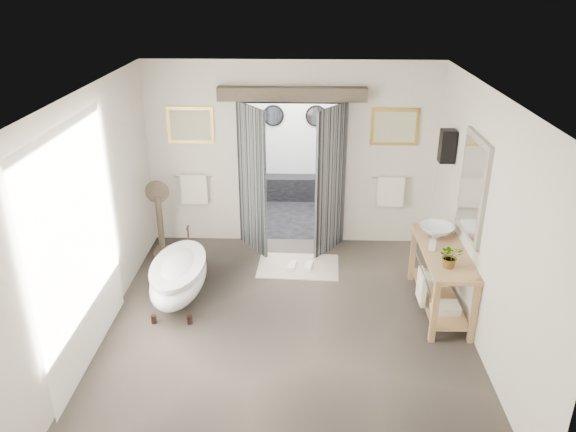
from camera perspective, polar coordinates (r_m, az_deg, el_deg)
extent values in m
plane|color=brown|center=(7.13, -0.16, -11.21)|extent=(5.00, 5.00, 0.00)
cube|color=beige|center=(4.26, -1.40, -14.37)|extent=(4.50, 0.02, 2.90)
cube|color=beige|center=(6.86, -19.29, -0.23)|extent=(0.02, 5.00, 2.90)
cube|color=beige|center=(6.73, 19.36, -0.73)|extent=(0.02, 5.00, 2.90)
cube|color=beige|center=(8.92, -9.49, 6.20)|extent=(1.45, 0.02, 2.90)
cube|color=beige|center=(8.85, 10.38, 5.99)|extent=(1.45, 0.02, 2.90)
cube|color=beige|center=(8.48, 0.43, 13.62)|extent=(1.60, 0.02, 0.60)
cube|color=white|center=(5.97, -0.19, 12.31)|extent=(4.50, 5.00, 0.02)
cube|color=white|center=(6.38, -20.55, -3.23)|extent=(0.02, 2.20, 2.70)
cube|color=gray|center=(7.08, 18.30, 2.81)|extent=(0.05, 0.95, 1.25)
cube|color=silver|center=(7.07, 18.07, 2.82)|extent=(0.01, 0.80, 1.10)
cube|color=black|center=(7.95, 15.89, 6.85)|extent=(0.20, 0.20, 0.45)
sphere|color=#FFCC8C|center=(7.95, 15.89, 6.85)|extent=(0.10, 0.10, 0.10)
cube|color=black|center=(10.20, 0.53, 0.10)|extent=(2.20, 2.00, 0.01)
cube|color=white|center=(9.48, 0.59, 14.07)|extent=(2.20, 2.00, 0.02)
cube|color=white|center=(10.73, 0.68, 8.36)|extent=(2.20, 0.02, 2.50)
cube|color=white|center=(9.85, -5.90, 6.84)|extent=(0.02, 2.00, 2.50)
cube|color=white|center=(9.81, 7.04, 6.71)|extent=(0.02, 2.00, 2.50)
cube|color=black|center=(10.87, 0.64, 2.89)|extent=(2.00, 0.35, 0.45)
cylinder|color=silver|center=(10.63, -1.50, 10.15)|extent=(0.40, 0.03, 0.40)
cylinder|color=silver|center=(10.61, 2.88, 10.11)|extent=(0.40, 0.03, 0.40)
cube|color=black|center=(8.90, -4.77, 4.37)|extent=(0.07, 0.10, 2.30)
cube|color=black|center=(8.87, 5.59, 4.25)|extent=(0.07, 0.10, 2.30)
cube|color=black|center=(8.54, 0.42, 11.64)|extent=(1.67, 0.10, 0.07)
cube|color=black|center=(8.55, -3.69, 3.59)|extent=(0.49, 0.68, 2.30)
cube|color=black|center=(8.52, 4.38, 3.50)|extent=(0.49, 0.68, 2.30)
cube|color=brown|center=(8.42, 0.41, 12.29)|extent=(2.20, 0.20, 0.20)
cube|color=gold|center=(8.78, -9.88, 9.08)|extent=(0.72, 0.03, 0.57)
cube|color=beige|center=(8.77, -9.90, 9.06)|extent=(0.62, 0.01, 0.47)
cube|color=gold|center=(8.71, 10.79, 8.89)|extent=(0.72, 0.03, 0.57)
cube|color=beige|center=(8.69, 10.80, 8.87)|extent=(0.62, 0.01, 0.47)
cylinder|color=silver|center=(8.97, -9.58, 4.07)|extent=(0.60, 0.02, 0.02)
cube|color=white|center=(9.03, -9.51, 2.71)|extent=(0.42, 0.08, 0.48)
cylinder|color=silver|center=(8.90, 10.44, 3.84)|extent=(0.60, 0.02, 0.02)
cube|color=white|center=(8.96, 10.35, 2.48)|extent=(0.42, 0.08, 0.48)
cylinder|color=#37231A|center=(7.37, -13.48, -10.15)|extent=(0.07, 0.07, 0.11)
cylinder|color=#37231A|center=(7.27, -9.94, -10.34)|extent=(0.07, 0.07, 0.11)
cylinder|color=#37231A|center=(8.27, -11.61, -5.96)|extent=(0.07, 0.07, 0.11)
cylinder|color=#37231A|center=(8.18, -8.47, -6.07)|extent=(0.07, 0.07, 0.11)
ellipsoid|color=white|center=(7.61, -11.01, -6.07)|extent=(0.70, 1.56, 0.49)
cylinder|color=#37231A|center=(8.09, -10.12, -1.72)|extent=(0.03, 0.03, 0.20)
cube|color=tan|center=(6.87, 14.67, -9.30)|extent=(0.07, 0.07, 0.85)
cube|color=tan|center=(6.99, 18.39, -9.19)|extent=(0.07, 0.07, 0.85)
cube|color=tan|center=(8.13, 12.57, -3.66)|extent=(0.07, 0.07, 0.85)
cube|color=tan|center=(8.23, 15.73, -3.66)|extent=(0.07, 0.07, 0.85)
cube|color=tan|center=(7.35, 15.58, -3.52)|extent=(0.55, 1.60, 0.05)
cube|color=tan|center=(7.67, 15.04, -7.95)|extent=(0.45, 1.50, 0.03)
cylinder|color=silver|center=(7.40, 13.35, -5.07)|extent=(0.02, 1.40, 0.02)
cube|color=white|center=(7.37, 13.42, -6.99)|extent=(0.06, 0.34, 0.42)
cube|color=white|center=(7.35, 15.66, -8.93)|extent=(0.35, 0.25, 0.10)
cube|color=white|center=(7.93, 14.56, -6.23)|extent=(0.35, 0.25, 0.10)
cube|color=brown|center=(9.04, -12.59, -3.49)|extent=(0.23, 0.23, 0.08)
cylinder|color=brown|center=(8.83, -12.87, -0.68)|extent=(0.10, 0.10, 0.90)
cylinder|color=silver|center=(8.66, -13.14, 2.44)|extent=(0.32, 0.02, 0.32)
cylinder|color=brown|center=(8.64, -13.16, 2.40)|extent=(0.36, 0.02, 0.36)
cube|color=beige|center=(8.46, 1.05, -5.12)|extent=(1.23, 0.85, 0.01)
cube|color=white|center=(8.40, 0.42, -5.05)|extent=(0.14, 0.28, 0.05)
cube|color=white|center=(8.40, 2.08, -5.07)|extent=(0.14, 0.28, 0.05)
imported|color=white|center=(7.64, 14.86, -1.50)|extent=(0.57, 0.57, 0.16)
imported|color=gray|center=(6.88, 16.19, -3.93)|extent=(0.28, 0.25, 0.30)
imported|color=gray|center=(7.28, 14.48, -2.64)|extent=(0.10, 0.11, 0.19)
imported|color=gray|center=(7.84, 14.22, -0.77)|extent=(0.15, 0.15, 0.16)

